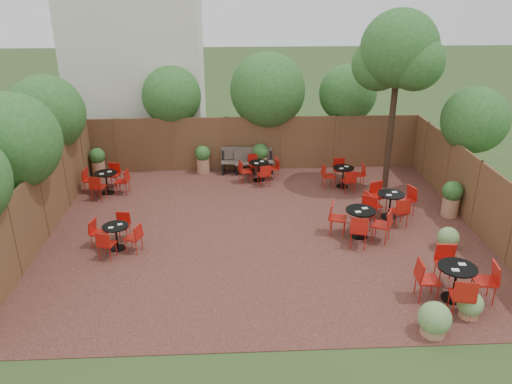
{
  "coord_description": "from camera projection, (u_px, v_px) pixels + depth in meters",
  "views": [
    {
      "loc": [
        -0.86,
        -12.72,
        6.7
      ],
      "look_at": [
        -0.19,
        0.5,
        1.0
      ],
      "focal_mm": 35.51,
      "sensor_mm": 36.0,
      "label": 1
    }
  ],
  "objects": [
    {
      "name": "park_bench_left",
      "position": [
        242.0,
        160.0,
        18.38
      ],
      "size": [
        1.54,
        0.62,
        0.93
      ],
      "rotation": [
        0.0,
        0.0,
        -0.09
      ],
      "color": "brown",
      "rests_on": "courtyard_paving"
    },
    {
      "name": "neighbour_building",
      "position": [
        137.0,
        49.0,
        19.9
      ],
      "size": [
        5.0,
        4.0,
        8.0
      ],
      "primitive_type": "cube",
      "color": "silver",
      "rests_on": "ground"
    },
    {
      "name": "courtyard_tree",
      "position": [
        399.0,
        55.0,
        15.56
      ],
      "size": [
        2.62,
        2.52,
        5.79
      ],
      "rotation": [
        0.0,
        0.0,
        0.27
      ],
      "color": "black",
      "rests_on": "courtyard_paving"
    },
    {
      "name": "low_shrubs",
      "position": [
        448.0,
        289.0,
        11.14
      ],
      "size": [
        2.28,
        3.99,
        0.72
      ],
      "color": "#A47152",
      "rests_on": "courtyard_paving"
    },
    {
      "name": "overhang_foliage",
      "position": [
        187.0,
        113.0,
        15.82
      ],
      "size": [
        15.44,
        10.59,
        2.75
      ],
      "color": "#24591D",
      "rests_on": "ground"
    },
    {
      "name": "bistro_tables",
      "position": [
        303.0,
        209.0,
        14.6
      ],
      "size": [
        10.63,
        8.88,
        0.96
      ],
      "color": "black",
      "rests_on": "courtyard_paving"
    },
    {
      "name": "ground",
      "position": [
        263.0,
        231.0,
        14.35
      ],
      "size": [
        80.0,
        80.0,
        0.0
      ],
      "primitive_type": "plane",
      "color": "#354F23",
      "rests_on": "ground"
    },
    {
      "name": "fence_back",
      "position": [
        255.0,
        144.0,
        18.55
      ],
      "size": [
        12.0,
        0.08,
        2.0
      ],
      "primitive_type": "cube",
      "color": "#573320",
      "rests_on": "ground"
    },
    {
      "name": "courtyard_paving",
      "position": [
        263.0,
        231.0,
        14.35
      ],
      "size": [
        12.0,
        10.0,
        0.02
      ],
      "primitive_type": "cube",
      "color": "#371A16",
      "rests_on": "ground"
    },
    {
      "name": "planters",
      "position": [
        254.0,
        168.0,
        17.37
      ],
      "size": [
        11.88,
        4.58,
        1.1
      ],
      "color": "#A47152",
      "rests_on": "courtyard_paving"
    },
    {
      "name": "fence_left",
      "position": [
        43.0,
        204.0,
        13.68
      ],
      "size": [
        0.08,
        10.0,
        2.0
      ],
      "primitive_type": "cube",
      "color": "#573320",
      "rests_on": "ground"
    },
    {
      "name": "park_bench_right",
      "position": [
        254.0,
        161.0,
        18.4
      ],
      "size": [
        1.46,
        0.64,
        0.88
      ],
      "rotation": [
        0.0,
        0.0,
        0.14
      ],
      "color": "brown",
      "rests_on": "courtyard_paving"
    },
    {
      "name": "fence_right",
      "position": [
        476.0,
        195.0,
        14.24
      ],
      "size": [
        0.08,
        10.0,
        2.0
      ],
      "primitive_type": "cube",
      "color": "#573320",
      "rests_on": "ground"
    }
  ]
}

